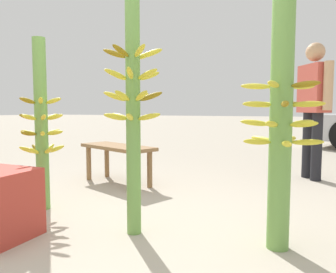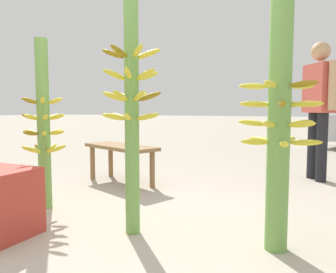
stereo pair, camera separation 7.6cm
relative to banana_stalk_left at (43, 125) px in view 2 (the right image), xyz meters
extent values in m
plane|color=#A89E8C|center=(0.96, -0.37, -0.75)|extent=(80.00, 80.00, 0.00)
cylinder|color=#6B9E47|center=(0.00, 0.00, 0.00)|extent=(0.11, 0.11, 1.50)
ellipsoid|color=gold|center=(0.12, 0.03, 0.21)|extent=(0.15, 0.08, 0.07)
ellipsoid|color=gold|center=(0.03, 0.12, 0.21)|extent=(0.07, 0.15, 0.07)
ellipsoid|color=gold|center=(-0.09, 0.08, 0.21)|extent=(0.13, 0.13, 0.07)
ellipsoid|color=gold|center=(-0.12, -0.03, 0.21)|extent=(0.15, 0.08, 0.07)
ellipsoid|color=olive|center=(-0.03, -0.12, 0.21)|extent=(0.07, 0.15, 0.07)
ellipsoid|color=gold|center=(0.09, -0.08, 0.21)|extent=(0.13, 0.13, 0.07)
ellipsoid|color=gold|center=(0.11, 0.05, 0.07)|extent=(0.15, 0.09, 0.07)
ellipsoid|color=gold|center=(0.01, 0.12, 0.07)|extent=(0.05, 0.15, 0.07)
ellipsoid|color=gold|center=(-0.10, 0.07, 0.07)|extent=(0.14, 0.12, 0.07)
ellipsoid|color=olive|center=(-0.11, -0.05, 0.07)|extent=(0.15, 0.09, 0.07)
ellipsoid|color=gold|center=(-0.01, -0.12, 0.07)|extent=(0.05, 0.15, 0.07)
ellipsoid|color=gold|center=(0.10, -0.07, 0.07)|extent=(0.14, 0.12, 0.07)
ellipsoid|color=gold|center=(-0.12, -0.04, -0.07)|extent=(0.15, 0.08, 0.06)
ellipsoid|color=olive|center=(-0.02, -0.12, -0.07)|extent=(0.07, 0.15, 0.06)
ellipsoid|color=gold|center=(0.09, -0.08, -0.07)|extent=(0.14, 0.13, 0.06)
ellipsoid|color=gold|center=(0.12, 0.04, -0.07)|extent=(0.15, 0.08, 0.06)
ellipsoid|color=gold|center=(0.02, 0.12, -0.07)|extent=(0.07, 0.15, 0.06)
ellipsoid|color=gold|center=(-0.09, 0.08, -0.07)|extent=(0.14, 0.13, 0.06)
ellipsoid|color=gold|center=(0.02, -0.12, -0.22)|extent=(0.06, 0.15, 0.09)
ellipsoid|color=gold|center=(0.11, -0.04, -0.22)|extent=(0.15, 0.08, 0.09)
ellipsoid|color=gold|center=(0.09, 0.08, -0.22)|extent=(0.14, 0.13, 0.09)
ellipsoid|color=gold|center=(-0.02, 0.12, -0.22)|extent=(0.06, 0.15, 0.09)
ellipsoid|color=olive|center=(-0.11, 0.04, -0.22)|extent=(0.15, 0.08, 0.09)
ellipsoid|color=gold|center=(-0.09, -0.08, -0.22)|extent=(0.14, 0.13, 0.09)
cylinder|color=#6B9E47|center=(1.02, -0.18, 0.10)|extent=(0.10, 0.10, 1.70)
ellipsoid|color=gold|center=(1.14, -0.13, 0.52)|extent=(0.17, 0.10, 0.09)
ellipsoid|color=gold|center=(1.04, -0.05, 0.52)|extent=(0.06, 0.17, 0.09)
ellipsoid|color=gold|center=(0.93, -0.10, 0.52)|extent=(0.16, 0.13, 0.09)
ellipsoid|color=olive|center=(0.91, -0.22, 0.52)|extent=(0.17, 0.10, 0.09)
ellipsoid|color=olive|center=(1.01, -0.30, 0.52)|extent=(0.06, 0.17, 0.09)
ellipsoid|color=gold|center=(1.12, -0.26, 0.52)|extent=(0.16, 0.13, 0.09)
ellipsoid|color=gold|center=(0.90, -0.16, 0.37)|extent=(0.17, 0.06, 0.09)
ellipsoid|color=gold|center=(0.95, -0.28, 0.37)|extent=(0.13, 0.16, 0.09)
ellipsoid|color=gold|center=(1.07, -0.29, 0.37)|extent=(0.10, 0.17, 0.09)
ellipsoid|color=gold|center=(1.15, -0.20, 0.37)|extent=(0.17, 0.06, 0.09)
ellipsoid|color=gold|center=(1.10, -0.08, 0.37)|extent=(0.13, 0.16, 0.09)
ellipsoid|color=olive|center=(0.98, -0.06, 0.37)|extent=(0.10, 0.17, 0.09)
ellipsoid|color=gold|center=(1.03, -0.05, 0.23)|extent=(0.05, 0.17, 0.09)
ellipsoid|color=gold|center=(0.92, -0.11, 0.23)|extent=(0.16, 0.13, 0.09)
ellipsoid|color=gold|center=(0.91, -0.23, 0.23)|extent=(0.17, 0.11, 0.09)
ellipsoid|color=gold|center=(1.02, -0.30, 0.23)|extent=(0.05, 0.17, 0.09)
ellipsoid|color=gold|center=(1.13, -0.25, 0.23)|extent=(0.16, 0.13, 0.09)
ellipsoid|color=olive|center=(1.14, -0.12, 0.23)|extent=(0.17, 0.11, 0.09)
ellipsoid|color=gold|center=(1.07, -0.30, 0.09)|extent=(0.09, 0.17, 0.07)
ellipsoid|color=gold|center=(1.15, -0.20, 0.09)|extent=(0.17, 0.07, 0.07)
ellipsoid|color=gold|center=(1.11, -0.08, 0.09)|extent=(0.14, 0.15, 0.07)
ellipsoid|color=gold|center=(0.98, -0.06, 0.09)|extent=(0.09, 0.17, 0.07)
ellipsoid|color=gold|center=(0.90, -0.15, 0.09)|extent=(0.17, 0.07, 0.07)
ellipsoid|color=gold|center=(0.94, -0.28, 0.09)|extent=(0.14, 0.15, 0.07)
cylinder|color=#6B9E47|center=(1.99, -0.03, 0.03)|extent=(0.14, 0.14, 1.57)
ellipsoid|color=gold|center=(1.96, -0.19, 0.28)|extent=(0.08, 0.19, 0.05)
ellipsoid|color=olive|center=(2.13, -0.11, 0.28)|extent=(0.18, 0.13, 0.05)
ellipsoid|color=gold|center=(2.11, 0.07, 0.28)|extent=(0.16, 0.15, 0.05)
ellipsoid|color=gold|center=(1.93, 0.11, 0.28)|extent=(0.11, 0.19, 0.05)
ellipsoid|color=gold|center=(1.84, -0.05, 0.28)|extent=(0.19, 0.05, 0.05)
ellipsoid|color=olive|center=(2.06, 0.11, 0.17)|extent=(0.11, 0.18, 0.04)
ellipsoid|color=gold|center=(1.88, 0.07, 0.17)|extent=(0.16, 0.15, 0.04)
ellipsoid|color=gold|center=(1.86, -0.11, 0.17)|extent=(0.18, 0.12, 0.04)
ellipsoid|color=olive|center=(2.03, -0.19, 0.17)|extent=(0.07, 0.19, 0.04)
ellipsoid|color=gold|center=(2.15, -0.05, 0.17)|extent=(0.19, 0.06, 0.04)
ellipsoid|color=gold|center=(1.94, 0.11, 0.05)|extent=(0.10, 0.19, 0.05)
ellipsoid|color=gold|center=(1.84, -0.05, 0.05)|extent=(0.19, 0.05, 0.05)
ellipsoid|color=gold|center=(1.96, -0.19, 0.05)|extent=(0.08, 0.19, 0.05)
ellipsoid|color=gold|center=(2.13, -0.12, 0.05)|extent=(0.18, 0.13, 0.05)
ellipsoid|color=gold|center=(2.11, 0.07, 0.05)|extent=(0.17, 0.15, 0.05)
ellipsoid|color=gold|center=(2.15, -0.04, -0.06)|extent=(0.19, 0.04, 0.05)
ellipsoid|color=gold|center=(2.04, 0.11, -0.06)|extent=(0.09, 0.19, 0.05)
ellipsoid|color=gold|center=(1.87, 0.06, -0.06)|extent=(0.17, 0.14, 0.05)
ellipsoid|color=gold|center=(1.87, -0.13, -0.06)|extent=(0.17, 0.14, 0.05)
ellipsoid|color=gold|center=(2.04, -0.18, -0.06)|extent=(0.09, 0.19, 0.05)
cylinder|color=black|center=(2.24, 2.24, -0.33)|extent=(0.17, 0.17, 0.85)
cylinder|color=black|center=(2.14, 2.42, -0.33)|extent=(0.17, 0.17, 0.85)
cube|color=#BF4C3F|center=(2.19, 2.33, 0.39)|extent=(0.41, 0.49, 0.60)
cylinder|color=tan|center=(2.34, 2.09, 0.41)|extent=(0.15, 0.15, 0.57)
cylinder|color=tan|center=(2.04, 2.57, 0.41)|extent=(0.15, 0.15, 0.57)
sphere|color=tan|center=(2.19, 2.33, 0.84)|extent=(0.23, 0.23, 0.23)
cube|color=olive|center=(0.06, 1.12, -0.31)|extent=(1.10, 0.73, 0.04)
cylinder|color=olive|center=(-0.28, 1.41, -0.54)|extent=(0.06, 0.06, 0.42)
cylinder|color=olive|center=(0.51, 1.09, -0.54)|extent=(0.06, 0.06, 0.42)
cylinder|color=olive|center=(-0.38, 1.15, -0.54)|extent=(0.06, 0.06, 0.42)
cylinder|color=olive|center=(0.41, 0.84, -0.54)|extent=(0.06, 0.06, 0.42)
camera|label=1|loc=(2.17, -2.18, 0.14)|focal=35.00mm
camera|label=2|loc=(2.24, -2.15, 0.14)|focal=35.00mm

